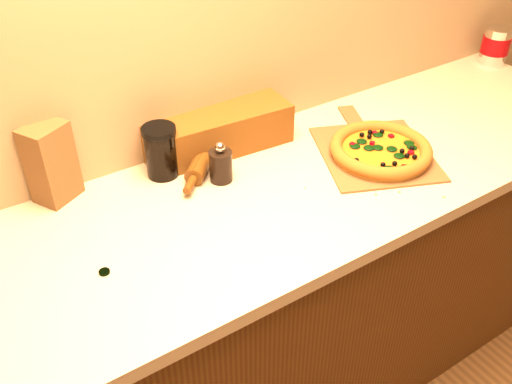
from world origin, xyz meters
The scene contains 11 objects.
cabinet centered at (0.00, 1.43, 0.43)m, with size 2.80×0.65×0.86m, color #4B2510.
countertop centered at (0.00, 1.43, 0.88)m, with size 2.84×0.68×0.04m, color beige.
pizza_peel centered at (0.52, 1.42, 0.90)m, with size 0.44×0.52×0.01m.
pizza centered at (0.51, 1.38, 0.93)m, with size 0.31×0.31×0.04m.
bottle_cap centered at (-0.37, 1.37, 0.90)m, with size 0.03×0.03×0.01m, color black.
pepper_grinder centered at (0.05, 1.55, 0.95)m, with size 0.07×0.07×0.12m.
rolling_pin centered at (0.07, 1.66, 0.93)m, with size 0.30×0.30×0.05m.
coffee_canister centered at (1.37, 1.65, 0.98)m, with size 0.11×0.11×0.15m.
bread_bag centered at (0.13, 1.69, 0.96)m, with size 0.46×0.15×0.13m, color brown.
paper_bag centered at (-0.36, 1.73, 1.01)m, with size 0.11×0.09×0.22m, color brown.
dark_jar centered at (-0.07, 1.66, 0.98)m, with size 0.10×0.10×0.16m.
Camera 1 is at (-0.60, 0.38, 1.84)m, focal length 40.00 mm.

